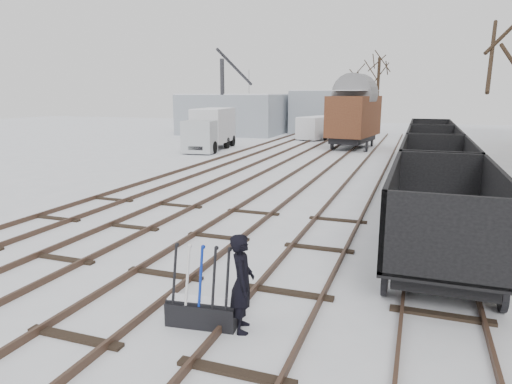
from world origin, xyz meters
TOP-DOWN VIEW (x-y plane):
  - ground at (0.00, 0.00)m, footprint 120.00×120.00m
  - tracks at (-0.00, 13.67)m, footprint 13.90×52.00m
  - shed_left at (-13.00, 36.00)m, footprint 10.00×8.00m
  - shed_right at (-4.00, 40.00)m, footprint 7.00×6.00m
  - ground_frame at (1.86, -1.81)m, footprint 1.34×0.56m
  - worker at (2.61, -1.71)m, footprint 0.62×0.76m
  - freight_wagon_a at (6.00, 2.57)m, footprint 2.41×6.04m
  - freight_wagon_b at (6.00, 8.97)m, footprint 2.41×6.04m
  - freight_wagon_c at (6.00, 15.37)m, footprint 2.41×6.04m
  - freight_wagon_d at (6.00, 21.77)m, footprint 2.41×6.04m
  - box_van_wagon at (0.56, 26.84)m, footprint 3.85×6.12m
  - lorry at (-9.39, 22.38)m, footprint 2.74×6.88m
  - panel_van at (-3.47, 33.05)m, footprint 3.40×5.11m
  - crane at (-12.69, 32.40)m, footprint 2.20×4.93m
  - tree_far_left at (-1.73, 40.39)m, footprint 0.30×0.30m
  - tree_far_right at (1.01, 40.38)m, footprint 0.30×0.30m

SIDE VIEW (x-z plane):
  - ground at x=0.00m, z-range 0.00..0.00m
  - tracks at x=0.00m, z-range -0.01..0.16m
  - ground_frame at x=1.86m, z-range -0.46..1.03m
  - worker at x=2.61m, z-range 0.00..1.79m
  - freight_wagon_a at x=6.00m, z-range -0.29..2.17m
  - freight_wagon_b at x=6.00m, z-range -0.29..2.17m
  - freight_wagon_c at x=6.00m, z-range -0.29..2.17m
  - freight_wagon_d at x=6.00m, z-range -0.29..2.17m
  - panel_van at x=-3.47m, z-range 0.04..2.12m
  - lorry at x=-9.39m, z-range 0.05..3.09m
  - shed_left at x=-13.00m, z-range 0.00..4.10m
  - crane at x=-12.69m, z-range -1.97..6.34m
  - shed_right at x=-4.00m, z-range 0.00..4.50m
  - box_van_wagon at x=0.56m, z-range 0.36..4.74m
  - tree_far_left at x=-1.73m, z-range 0.00..5.58m
  - tree_far_right at x=1.01m, z-range 0.00..7.69m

